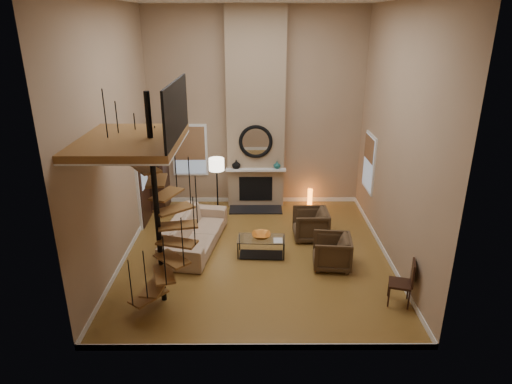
{
  "coord_description": "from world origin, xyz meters",
  "views": [
    {
      "loc": [
        -0.03,
        -9.21,
        5.11
      ],
      "look_at": [
        0.0,
        0.4,
        1.4
      ],
      "focal_mm": 31.41,
      "sensor_mm": 36.0,
      "label": 1
    }
  ],
  "objects_px": {
    "armchair_near": "(314,225)",
    "accent_lamp": "(310,197)",
    "sofa": "(195,231)",
    "armchair_far": "(335,252)",
    "floor_lamp": "(217,169)",
    "side_chair": "(405,280)",
    "coffee_table": "(261,245)",
    "hutch": "(159,176)"
  },
  "relations": [
    {
      "from": "hutch",
      "to": "accent_lamp",
      "type": "height_order",
      "value": "hutch"
    },
    {
      "from": "accent_lamp",
      "to": "sofa",
      "type": "bearing_deg",
      "value": -140.33
    },
    {
      "from": "armchair_far",
      "to": "floor_lamp",
      "type": "height_order",
      "value": "floor_lamp"
    },
    {
      "from": "hutch",
      "to": "floor_lamp",
      "type": "bearing_deg",
      "value": -25.0
    },
    {
      "from": "sofa",
      "to": "armchair_far",
      "type": "bearing_deg",
      "value": -97.9
    },
    {
      "from": "sofa",
      "to": "armchair_far",
      "type": "height_order",
      "value": "sofa"
    },
    {
      "from": "hutch",
      "to": "coffee_table",
      "type": "bearing_deg",
      "value": -45.39
    },
    {
      "from": "hutch",
      "to": "armchair_near",
      "type": "distance_m",
      "value": 4.67
    },
    {
      "from": "armchair_near",
      "to": "accent_lamp",
      "type": "relative_size",
      "value": 1.75
    },
    {
      "from": "accent_lamp",
      "to": "coffee_table",
      "type": "bearing_deg",
      "value": -115.82
    },
    {
      "from": "hutch",
      "to": "side_chair",
      "type": "xyz_separation_m",
      "value": [
        5.55,
        -4.8,
        -0.42
      ]
    },
    {
      "from": "armchair_near",
      "to": "accent_lamp",
      "type": "height_order",
      "value": "armchair_near"
    },
    {
      "from": "floor_lamp",
      "to": "armchair_near",
      "type": "bearing_deg",
      "value": -25.54
    },
    {
      "from": "armchair_far",
      "to": "armchair_near",
      "type": "bearing_deg",
      "value": -162.45
    },
    {
      "from": "floor_lamp",
      "to": "coffee_table",
      "type": "bearing_deg",
      "value": -61.3
    },
    {
      "from": "hutch",
      "to": "sofa",
      "type": "xyz_separation_m",
      "value": [
        1.28,
        -2.4,
        -0.55
      ]
    },
    {
      "from": "armchair_near",
      "to": "floor_lamp",
      "type": "xyz_separation_m",
      "value": [
        -2.47,
        1.18,
        1.06
      ]
    },
    {
      "from": "hutch",
      "to": "armchair_near",
      "type": "xyz_separation_m",
      "value": [
        4.19,
        -1.98,
        -0.6
      ]
    },
    {
      "from": "hutch",
      "to": "accent_lamp",
      "type": "bearing_deg",
      "value": 1.7
    },
    {
      "from": "armchair_far",
      "to": "coffee_table",
      "type": "xyz_separation_m",
      "value": [
        -1.62,
        0.47,
        -0.07
      ]
    },
    {
      "from": "floor_lamp",
      "to": "side_chair",
      "type": "bearing_deg",
      "value": -46.19
    },
    {
      "from": "coffee_table",
      "to": "accent_lamp",
      "type": "height_order",
      "value": "accent_lamp"
    },
    {
      "from": "accent_lamp",
      "to": "armchair_far",
      "type": "bearing_deg",
      "value": -87.62
    },
    {
      "from": "sofa",
      "to": "accent_lamp",
      "type": "relative_size",
      "value": 5.29
    },
    {
      "from": "sofa",
      "to": "accent_lamp",
      "type": "xyz_separation_m",
      "value": [
        3.06,
        2.53,
        -0.15
      ]
    },
    {
      "from": "floor_lamp",
      "to": "side_chair",
      "type": "distance_m",
      "value": 5.62
    },
    {
      "from": "armchair_far",
      "to": "side_chair",
      "type": "distance_m",
      "value": 1.78
    },
    {
      "from": "hutch",
      "to": "sofa",
      "type": "relative_size",
      "value": 0.77
    },
    {
      "from": "sofa",
      "to": "hutch",
      "type": "bearing_deg",
      "value": 37.16
    },
    {
      "from": "accent_lamp",
      "to": "side_chair",
      "type": "height_order",
      "value": "side_chair"
    },
    {
      "from": "coffee_table",
      "to": "side_chair",
      "type": "relative_size",
      "value": 1.21
    },
    {
      "from": "floor_lamp",
      "to": "accent_lamp",
      "type": "relative_size",
      "value": 3.51
    },
    {
      "from": "armchair_far",
      "to": "side_chair",
      "type": "bearing_deg",
      "value": 42.55
    },
    {
      "from": "armchair_near",
      "to": "armchair_far",
      "type": "bearing_deg",
      "value": 11.32
    },
    {
      "from": "sofa",
      "to": "armchair_far",
      "type": "distance_m",
      "value": 3.35
    },
    {
      "from": "side_chair",
      "to": "sofa",
      "type": "bearing_deg",
      "value": 150.71
    },
    {
      "from": "accent_lamp",
      "to": "side_chair",
      "type": "xyz_separation_m",
      "value": [
        1.21,
        -4.93,
        0.28
      ]
    },
    {
      "from": "side_chair",
      "to": "hutch",
      "type": "bearing_deg",
      "value": 139.16
    },
    {
      "from": "armchair_near",
      "to": "floor_lamp",
      "type": "distance_m",
      "value": 2.94
    },
    {
      "from": "sofa",
      "to": "accent_lamp",
      "type": "distance_m",
      "value": 3.97
    },
    {
      "from": "coffee_table",
      "to": "armchair_near",
      "type": "bearing_deg",
      "value": 35.2
    },
    {
      "from": "floor_lamp",
      "to": "side_chair",
      "type": "relative_size",
      "value": 1.86
    }
  ]
}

